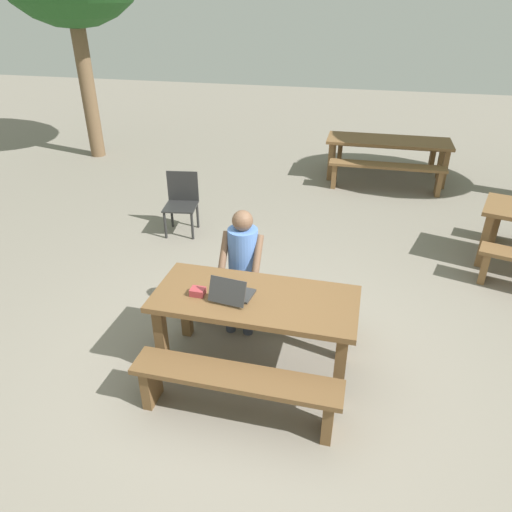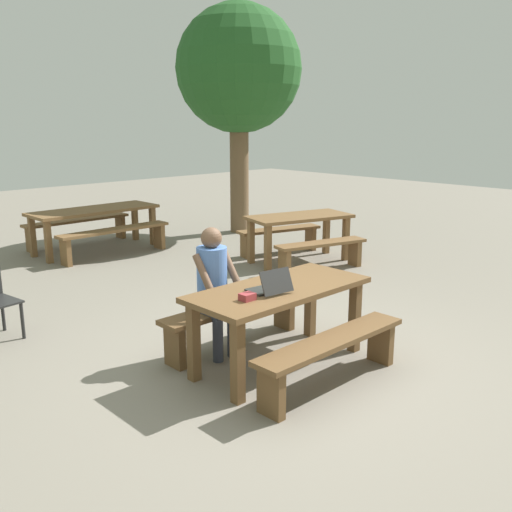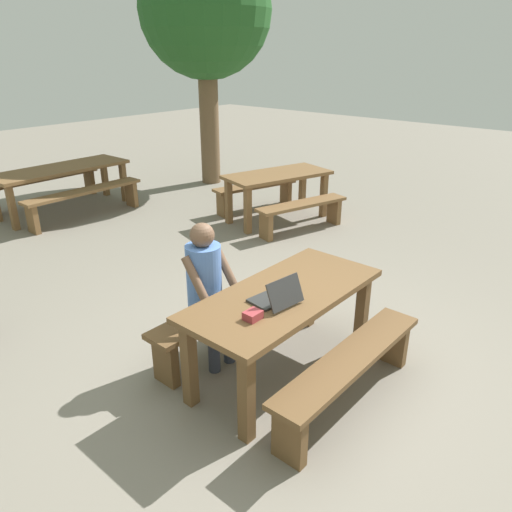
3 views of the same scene
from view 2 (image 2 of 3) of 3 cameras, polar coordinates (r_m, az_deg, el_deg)
ground_plane at (r=5.43m, az=2.27°, el=-10.72°), size 30.00×30.00×0.00m
picnic_table_front at (r=5.20m, az=2.34°, el=-4.35°), size 1.73×0.77×0.75m
bench_near at (r=4.92m, az=7.59°, el=-9.32°), size 1.66×0.30×0.44m
bench_far at (r=5.73m, az=-2.20°, el=-5.88°), size 1.66×0.30×0.44m
laptop at (r=4.98m, az=1.42°, el=-3.06°), size 0.35×0.34×0.22m
small_pouch at (r=4.77m, az=-0.88°, el=-4.09°), size 0.12×0.10×0.06m
person_seated at (r=5.41m, az=-4.14°, el=-2.67°), size 0.40×0.40×1.25m
picnic_table_mid at (r=9.04m, az=4.33°, el=3.28°), size 1.77×1.15×0.75m
bench_mid_south at (r=8.59m, az=6.51°, el=0.64°), size 1.50×0.69×0.44m
bench_mid_north at (r=9.62m, az=2.32°, el=2.11°), size 1.50×0.69×0.44m
picnic_table_rear at (r=10.17m, az=-15.83°, el=4.01°), size 2.17×0.81×0.73m
bench_rear_south at (r=9.67m, az=-13.89°, el=2.02°), size 1.95×0.32×0.47m
bench_rear_north at (r=10.78m, az=-17.39°, el=2.96°), size 1.95×0.32×0.47m
tree_right at (r=11.38m, az=-1.75°, el=17.95°), size 2.40×2.40×4.34m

